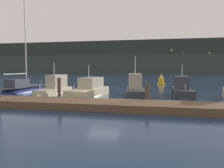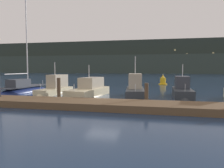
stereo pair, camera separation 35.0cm
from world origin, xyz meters
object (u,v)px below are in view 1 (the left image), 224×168
Objects in this scene: channel_buoy at (161,81)px; motorboat_berth_5 at (182,94)px; motorboat_berth_3 at (89,93)px; motorboat_berth_4 at (135,92)px; motorboat_berth_2 at (55,91)px; sailboat_berth_1 at (23,91)px.

motorboat_berth_5 is at bearing -83.60° from channel_buoy.
motorboat_berth_3 is 8.60m from motorboat_berth_5.
motorboat_berth_5 is at bearing 12.87° from motorboat_berth_4.
motorboat_berth_3 is at bearing -174.90° from motorboat_berth_4.
motorboat_berth_5 is at bearing 2.64° from motorboat_berth_2.
motorboat_berth_5 is at bearing 8.98° from motorboat_berth_3.
sailboat_berth_1 is 12.11m from motorboat_berth_4.
motorboat_berth_5 is 15.28m from channel_buoy.
motorboat_berth_2 is 12.40m from motorboat_berth_5.
sailboat_berth_1 is 2.09× the size of motorboat_berth_2.
sailboat_berth_1 reaches higher than motorboat_berth_3.
channel_buoy is (14.58, 15.33, 0.45)m from sailboat_berth_1.
motorboat_berth_3 is (3.89, -0.77, 0.03)m from motorboat_berth_2.
sailboat_berth_1 reaches higher than motorboat_berth_2.
motorboat_berth_3 is 1.11× the size of motorboat_berth_4.
motorboat_berth_2 reaches higher than channel_buoy.
motorboat_berth_4 reaches higher than motorboat_berth_3.
motorboat_berth_4 is 1.04× the size of motorboat_berth_5.
motorboat_berth_2 is at bearing -124.14° from channel_buoy.
motorboat_berth_3 is at bearing -8.76° from sailboat_berth_1.
motorboat_berth_2 is 0.98× the size of motorboat_berth_5.
motorboat_berth_2 is at bearing 177.29° from motorboat_berth_4.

